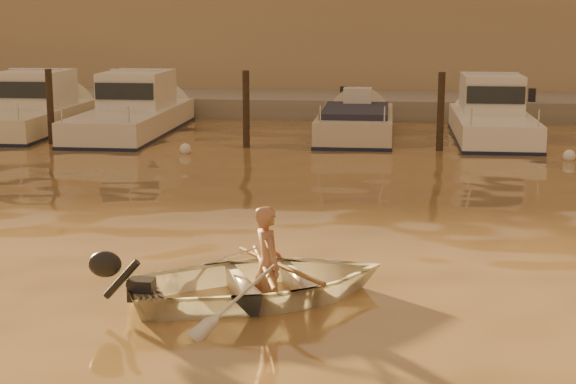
# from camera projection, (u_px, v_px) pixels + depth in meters

# --- Properties ---
(ground_plane) EXTENTS (160.00, 160.00, 0.00)m
(ground_plane) POSITION_uv_depth(u_px,v_px,m) (62.00, 341.00, 9.67)
(ground_plane) COLOR brown
(ground_plane) RESTS_ON ground
(dinghy) EXTENTS (3.99, 3.53, 0.68)m
(dinghy) POSITION_uv_depth(u_px,v_px,m) (260.00, 282.00, 11.01)
(dinghy) COLOR silver
(dinghy) RESTS_ON ground_plane
(person) EXTENTS (0.55, 0.64, 1.49)m
(person) POSITION_uv_depth(u_px,v_px,m) (268.00, 264.00, 10.99)
(person) COLOR #A36C51
(person) RESTS_ON dinghy
(outboard_motor) EXTENTS (0.98, 0.74, 0.70)m
(outboard_motor) POSITION_uv_depth(u_px,v_px,m) (140.00, 289.00, 10.54)
(outboard_motor) COLOR black
(outboard_motor) RESTS_ON dinghy
(oar_port) EXTENTS (1.31, 1.72, 0.13)m
(oar_port) POSITION_uv_depth(u_px,v_px,m) (279.00, 265.00, 11.04)
(oar_port) COLOR brown
(oar_port) RESTS_ON dinghy
(oar_starboard) EXTENTS (0.60, 2.05, 0.13)m
(oar_starboard) POSITION_uv_depth(u_px,v_px,m) (264.00, 267.00, 10.98)
(oar_starboard) COLOR olive
(oar_starboard) RESTS_ON dinghy
(moored_boat_1) EXTENTS (2.25, 6.70, 1.75)m
(moored_boat_1) POSITION_uv_depth(u_px,v_px,m) (29.00, 110.00, 25.90)
(moored_boat_1) COLOR beige
(moored_boat_1) RESTS_ON ground_plane
(moored_boat_2) EXTENTS (2.21, 7.42, 1.75)m
(moored_boat_2) POSITION_uv_depth(u_px,v_px,m) (131.00, 112.00, 25.55)
(moored_boat_2) COLOR silver
(moored_boat_2) RESTS_ON ground_plane
(moored_boat_3) EXTENTS (2.04, 5.89, 0.95)m
(moored_boat_3) POSITION_uv_depth(u_px,v_px,m) (356.00, 129.00, 24.89)
(moored_boat_3) COLOR beige
(moored_boat_3) RESTS_ON ground_plane
(moored_boat_4) EXTENTS (2.03, 6.35, 1.75)m
(moored_boat_4) POSITION_uv_depth(u_px,v_px,m) (493.00, 117.00, 24.38)
(moored_boat_4) COLOR white
(moored_boat_4) RESTS_ON ground_plane
(piling_1) EXTENTS (0.18, 0.18, 2.20)m
(piling_1) POSITION_uv_depth(u_px,v_px,m) (50.00, 110.00, 23.53)
(piling_1) COLOR #2D2319
(piling_1) RESTS_ON ground_plane
(piling_2) EXTENTS (0.18, 0.18, 2.20)m
(piling_2) POSITION_uv_depth(u_px,v_px,m) (246.00, 113.00, 22.93)
(piling_2) COLOR #2D2319
(piling_2) RESTS_ON ground_plane
(piling_3) EXTENTS (0.18, 0.18, 2.20)m
(piling_3) POSITION_uv_depth(u_px,v_px,m) (441.00, 116.00, 22.36)
(piling_3) COLOR #2D2319
(piling_3) RESTS_ON ground_plane
(fender_c) EXTENTS (0.30, 0.30, 0.30)m
(fender_c) POSITION_uv_depth(u_px,v_px,m) (185.00, 149.00, 22.12)
(fender_c) COLOR silver
(fender_c) RESTS_ON ground_plane
(fender_d) EXTENTS (0.30, 0.30, 0.30)m
(fender_d) POSITION_uv_depth(u_px,v_px,m) (365.00, 146.00, 22.57)
(fender_d) COLOR #D75819
(fender_d) RESTS_ON ground_plane
(fender_e) EXTENTS (0.30, 0.30, 0.30)m
(fender_e) POSITION_uv_depth(u_px,v_px,m) (569.00, 156.00, 21.13)
(fender_e) COLOR white
(fender_e) RESTS_ON ground_plane
(quay) EXTENTS (52.00, 4.00, 1.00)m
(quay) POSITION_uv_depth(u_px,v_px,m) (288.00, 109.00, 30.55)
(quay) COLOR gray
(quay) RESTS_ON ground_plane
(waterfront_building) EXTENTS (46.00, 7.00, 4.80)m
(waterfront_building) POSITION_uv_depth(u_px,v_px,m) (304.00, 38.00, 35.43)
(waterfront_building) COLOR #9E8466
(waterfront_building) RESTS_ON quay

